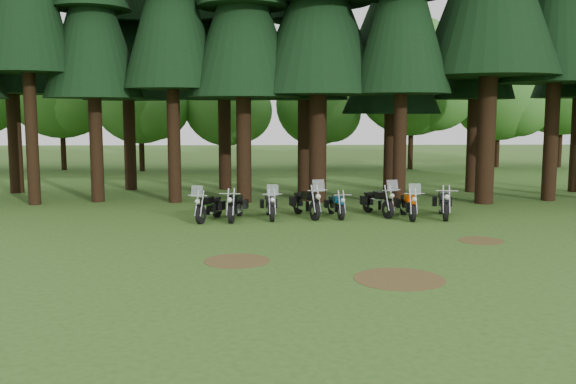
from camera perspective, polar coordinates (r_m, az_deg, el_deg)
name	(u,v)px	position (r m, az deg, el deg)	size (l,w,h in m)	color
ground	(339,245)	(19.48, 4.59, -4.72)	(120.00, 120.00, 0.00)	#2F561C
pine_back_4	(393,25)	(33.06, 9.29, 14.42)	(4.94, 4.94, 13.78)	black
decid_1	(65,85)	(46.84, -19.23, 8.97)	(7.91, 7.69, 9.88)	black
decid_2	(144,98)	(44.52, -12.66, 8.17)	(6.72, 6.53, 8.40)	black
decid_3	(230,105)	(44.16, -5.18, 7.75)	(6.12, 5.95, 7.65)	black
decid_4	(321,107)	(45.43, 2.93, 7.57)	(5.93, 5.76, 7.41)	black
decid_5	(418,80)	(45.92, 11.51, 9.76)	(8.45, 8.21, 10.56)	black
decid_6	(504,95)	(49.02, 18.68, 8.15)	(7.06, 6.86, 8.82)	black
decid_7	(570,81)	(50.67, 23.75, 9.04)	(8.44, 8.20, 10.55)	black
dirt_patch_0	(237,261)	(17.43, -4.57, -6.12)	(1.80, 1.80, 0.01)	#4C3D1E
dirt_patch_1	(481,241)	(20.94, 16.80, -4.16)	(1.40, 1.40, 0.01)	#4C3D1E
dirt_patch_2	(399,279)	(15.79, 9.86, -7.60)	(2.20, 2.20, 0.01)	#4C3D1E
motorcycle_0	(209,208)	(23.88, -7.04, -1.40)	(0.95, 2.23, 1.42)	black
motorcycle_1	(236,207)	(23.99, -4.68, -1.32)	(0.47, 2.32, 0.95)	black
motorcycle_2	(270,206)	(24.21, -1.61, -1.25)	(0.50, 2.24, 1.41)	black
motorcycle_3	(306,204)	(24.48, 1.64, -1.03)	(1.08, 2.44, 1.56)	black
motorcycle_4	(336,206)	(24.56, 4.29, -1.26)	(0.45, 2.03, 0.83)	black
motorcycle_5	(378,203)	(25.13, 7.99, -0.94)	(1.02, 2.34, 1.50)	black
motorcycle_6	(408,206)	(24.63, 10.61, -1.19)	(0.43, 2.29, 1.45)	black
motorcycle_7	(444,204)	(25.12, 13.67, -1.07)	(0.58, 2.41, 0.99)	black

